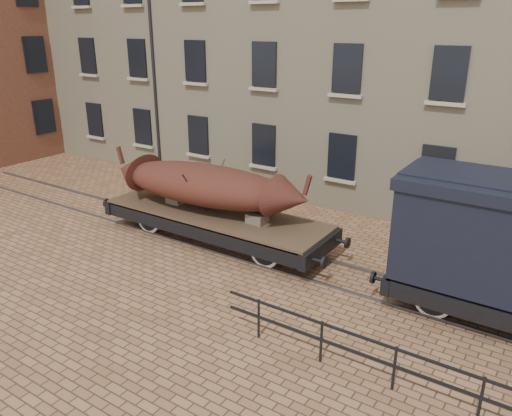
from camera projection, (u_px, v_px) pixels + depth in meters
The scene contains 6 objects.
ground at pixel (246, 250), 16.18m from camera, with size 90.00×90.00×0.00m, color brown.
warehouse_cream at pixel (447, 21), 20.01m from camera, with size 40.00×10.19×14.00m.
rail_track at pixel (246, 249), 16.17m from camera, with size 30.00×1.52×0.06m.
fence at pixel (482, 392), 8.93m from camera, with size 11.20×0.06×1.00m.
flatcar_wagon at pixel (215, 218), 16.53m from camera, with size 8.87×2.41×1.34m.
iron_boat at pixel (205, 184), 16.35m from camera, with size 7.51×2.56×1.76m.
Camera 1 is at (8.42, -12.07, 6.87)m, focal length 35.00 mm.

